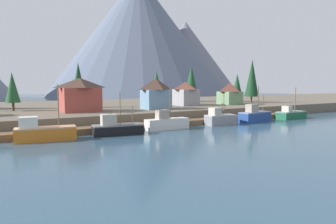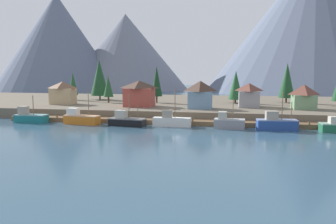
{
  "view_description": "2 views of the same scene",
  "coord_description": "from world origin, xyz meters",
  "views": [
    {
      "loc": [
        -26.57,
        -46.31,
        8.09
      ],
      "look_at": [
        1.46,
        1.44,
        2.82
      ],
      "focal_mm": 31.11,
      "sensor_mm": 36.0,
      "label": 1
    },
    {
      "loc": [
        11.67,
        -70.63,
        11.8
      ],
      "look_at": [
        -1.62,
        1.26,
        2.8
      ],
      "focal_mm": 35.29,
      "sensor_mm": 36.0,
      "label": 2
    }
  ],
  "objects": [
    {
      "name": "ground_plane",
      "position": [
        0.0,
        20.0,
        -0.5
      ],
      "size": [
        400.0,
        400.0,
        1.0
      ],
      "primitive_type": "cube",
      "color": "#335166"
    },
    {
      "name": "dock",
      "position": [
        0.0,
        1.99,
        0.5
      ],
      "size": [
        80.0,
        4.0,
        1.6
      ],
      "color": "brown",
      "rests_on": "ground_plane"
    },
    {
      "name": "shoreline_bank",
      "position": [
        0.0,
        32.0,
        1.25
      ],
      "size": [
        400.0,
        56.0,
        2.5
      ],
      "primitive_type": "cube",
      "color": "#665B4C",
      "rests_on": "ground_plane"
    },
    {
      "name": "mountain_west_peak",
      "position": [
        -95.45,
        125.12,
        29.9
      ],
      "size": [
        78.62,
        78.62,
        59.8
      ],
      "primitive_type": "cone",
      "color": "slate",
      "rests_on": "ground_plane"
    },
    {
      "name": "mountain_central_peak",
      "position": [
        -57.53,
        146.67,
        25.0
      ],
      "size": [
        83.56,
        83.56,
        50.0
      ],
      "primitive_type": "cone",
      "color": "slate",
      "rests_on": "ground_plane"
    },
    {
      "name": "mountain_east_peak",
      "position": [
        59.51,
        140.34,
        41.19
      ],
      "size": [
        124.22,
        124.22,
        82.37
      ],
      "primitive_type": "cone",
      "color": "slate",
      "rests_on": "ground_plane"
    },
    {
      "name": "fishing_boat_teal",
      "position": [
        -33.79,
        -1.62,
        1.2
      ],
      "size": [
        7.33,
        2.94,
        6.31
      ],
      "rotation": [
        0.0,
        0.0,
        0.0
      ],
      "color": "#196B70",
      "rests_on": "ground_plane"
    },
    {
      "name": "fishing_boat_orange",
      "position": [
        -21.11,
        -1.81,
        1.27
      ],
      "size": [
        8.42,
        3.43,
        8.14
      ],
      "rotation": [
        0.0,
        0.0,
        -0.12
      ],
      "color": "#CC6B1E",
      "rests_on": "ground_plane"
    },
    {
      "name": "fishing_boat_black",
      "position": [
        -10.28,
        -2.09,
        1.11
      ],
      "size": [
        8.19,
        3.91,
        6.89
      ],
      "rotation": [
        0.0,
        0.0,
        -0.12
      ],
      "color": "black",
      "rests_on": "ground_plane"
    },
    {
      "name": "fishing_boat_white",
      "position": [
        -0.42,
        -1.24,
        1.21
      ],
      "size": [
        8.19,
        2.25,
        8.0
      ],
      "rotation": [
        0.0,
        0.0,
        0.0
      ],
      "color": "silver",
      "rests_on": "ground_plane"
    },
    {
      "name": "fishing_boat_grey",
      "position": [
        11.72,
        -1.68,
        1.25
      ],
      "size": [
        6.41,
        3.11,
        6.19
      ],
      "rotation": [
        0.0,
        0.0,
        -0.06
      ],
      "color": "gray",
      "rests_on": "ground_plane"
    },
    {
      "name": "fishing_boat_blue",
      "position": [
        21.23,
        -1.9,
        1.35
      ],
      "size": [
        8.12,
        3.48,
        7.75
      ],
      "rotation": [
        0.0,
        0.0,
        0.1
      ],
      "color": "navy",
      "rests_on": "ground_plane"
    },
    {
      "name": "house_tan",
      "position": [
        -35.08,
        16.61,
        5.8
      ],
      "size": [
        6.87,
        4.49,
        6.46
      ],
      "color": "tan",
      "rests_on": "shoreline_bank"
    },
    {
      "name": "house_green",
      "position": [
        29.96,
        15.61,
        5.63
      ],
      "size": [
        5.54,
        5.49,
        6.12
      ],
      "color": "#6B8E66",
      "rests_on": "shoreline_bank"
    },
    {
      "name": "house_red",
      "position": [
        -11.85,
        14.41,
        6.02
      ],
      "size": [
        7.8,
        6.21,
        6.9
      ],
      "color": "#9E4238",
      "rests_on": "shoreline_bank"
    },
    {
      "name": "house_grey",
      "position": [
        16.87,
        18.53,
        5.7
      ],
      "size": [
        5.4,
        6.62,
        6.27
      ],
      "color": "gray",
      "rests_on": "shoreline_bank"
    },
    {
      "name": "house_blue",
      "position": [
        4.6,
        12.27,
        6.07
      ],
      "size": [
        6.14,
        4.93,
        6.98
      ],
      "color": "#6689A8",
      "rests_on": "shoreline_bank"
    },
    {
      "name": "conifer_near_right",
      "position": [
        13.59,
        28.76,
        7.78
      ],
      "size": [
        4.34,
        4.34,
        9.48
      ],
      "color": "#4C3823",
      "rests_on": "shoreline_bank"
    },
    {
      "name": "conifer_mid_left",
      "position": [
        -23.78,
        23.03,
        7.43
      ],
      "size": [
        2.97,
        2.97,
        8.14
      ],
      "color": "#4C3823",
      "rests_on": "shoreline_bank"
    },
    {
      "name": "conifer_back_left",
      "position": [
        -38.29,
        29.46,
        7.83
      ],
      "size": [
        3.0,
        3.0,
        9.1
      ],
      "color": "#4C3823",
      "rests_on": "shoreline_bank"
    },
    {
      "name": "conifer_back_right",
      "position": [
        -9.53,
        25.42,
        8.9
      ],
      "size": [
        3.41,
        3.41,
        10.86
      ],
      "color": "#4C3823",
      "rests_on": "shoreline_bank"
    },
    {
      "name": "conifer_centre",
      "position": [
        28.56,
        32.5,
        9.16
      ],
      "size": [
        4.73,
        4.73,
        11.79
      ],
      "color": "#4C3823",
      "rests_on": "shoreline_bank"
    },
    {
      "name": "conifer_far_left",
      "position": [
        -30.31,
        32.36,
        9.8
      ],
      "size": [
        5.99,
        5.99,
        13.14
      ],
      "color": "#4C3823",
      "rests_on": "shoreline_bank"
    }
  ]
}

